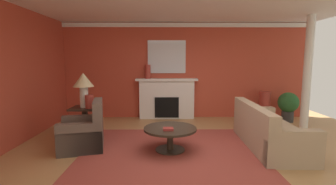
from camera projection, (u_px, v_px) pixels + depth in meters
ground_plane at (192, 152)px, 4.59m from camera, size 9.03×9.03×0.00m
wall_fireplace at (182, 71)px, 7.31m from camera, size 7.54×0.12×2.81m
wall_window at (7, 77)px, 4.67m from camera, size 0.12×6.34×2.81m
crown_moulding at (182, 25)px, 7.06m from camera, size 7.54×0.08×0.12m
area_rug at (170, 150)px, 4.66m from camera, size 3.29×2.80×0.01m
fireplace at (167, 100)px, 7.21m from camera, size 1.80×0.35×1.19m
mantel_mirror at (167, 57)px, 7.17m from camera, size 1.11×0.04×0.96m
sofa at (267, 132)px, 4.84m from camera, size 0.96×2.12×0.85m
armchair_near_window at (84, 134)px, 4.72m from camera, size 0.96×0.96×0.95m
coffee_table at (170, 134)px, 4.62m from camera, size 1.00×1.00×0.45m
side_table at (85, 120)px, 5.37m from camera, size 0.56×0.56×0.70m
table_lamp at (83, 83)px, 5.26m from camera, size 0.44×0.44×0.75m
vase_mantel_left at (148, 72)px, 7.05m from camera, size 0.16×0.16×0.40m
vase_tall_corner at (265, 106)px, 6.96m from camera, size 0.32×0.32×0.85m
vase_on_side_table at (89, 102)px, 5.19m from camera, size 0.18×0.18×0.28m
book_red_cover at (168, 129)px, 4.44m from camera, size 0.19×0.15×0.04m
potted_plant at (288, 104)px, 6.81m from camera, size 0.56×0.56×0.83m
column_white at (307, 73)px, 6.06m from camera, size 0.20×0.20×2.81m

